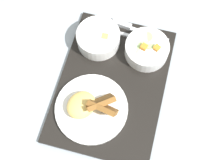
# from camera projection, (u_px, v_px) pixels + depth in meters

# --- Properties ---
(ground_plane) EXTENTS (4.00, 4.00, 0.00)m
(ground_plane) POSITION_uv_depth(u_px,v_px,m) (112.00, 85.00, 0.96)
(ground_plane) COLOR #99A3AD
(serving_tray) EXTENTS (0.46, 0.33, 0.01)m
(serving_tray) POSITION_uv_depth(u_px,v_px,m) (112.00, 84.00, 0.95)
(serving_tray) COLOR black
(serving_tray) RESTS_ON ground_plane
(bowl_salad) EXTENTS (0.14, 0.14, 0.06)m
(bowl_salad) POSITION_uv_depth(u_px,v_px,m) (147.00, 49.00, 0.96)
(bowl_salad) COLOR white
(bowl_salad) RESTS_ON serving_tray
(bowl_soup) EXTENTS (0.14, 0.14, 0.05)m
(bowl_soup) POSITION_uv_depth(u_px,v_px,m) (98.00, 38.00, 0.97)
(bowl_soup) COLOR white
(bowl_soup) RESTS_ON serving_tray
(plate_main) EXTENTS (0.21, 0.21, 0.08)m
(plate_main) POSITION_uv_depth(u_px,v_px,m) (91.00, 107.00, 0.90)
(plate_main) COLOR white
(plate_main) RESTS_ON serving_tray
(knife) EXTENTS (0.03, 0.19, 0.02)m
(knife) POSITION_uv_depth(u_px,v_px,m) (128.00, 27.00, 1.01)
(knife) COLOR silver
(knife) RESTS_ON serving_tray
(spoon) EXTENTS (0.04, 0.15, 0.01)m
(spoon) POSITION_uv_depth(u_px,v_px,m) (128.00, 35.00, 1.01)
(spoon) COLOR silver
(spoon) RESTS_ON serving_tray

